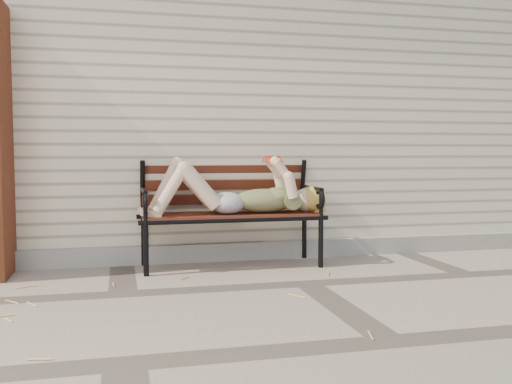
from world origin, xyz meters
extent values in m
plane|color=gray|center=(0.00, 0.00, 0.00)|extent=(80.00, 80.00, 0.00)
cube|color=beige|center=(0.00, 3.00, 1.50)|extent=(8.00, 4.00, 3.00)
cube|color=#A8A398|center=(0.00, 0.97, 0.07)|extent=(8.00, 0.10, 0.15)
cylinder|color=black|center=(-1.08, 0.51, 0.21)|extent=(0.04, 0.04, 0.41)
cylinder|color=black|center=(-1.08, 0.92, 0.21)|extent=(0.04, 0.04, 0.41)
cylinder|color=black|center=(0.28, 0.51, 0.21)|extent=(0.04, 0.04, 0.41)
cylinder|color=black|center=(0.28, 0.92, 0.21)|extent=(0.04, 0.04, 0.41)
cube|color=#572416|center=(-0.40, 0.72, 0.41)|extent=(1.40, 0.45, 0.03)
cylinder|color=black|center=(-0.40, 0.51, 0.40)|extent=(1.47, 0.04, 0.04)
cylinder|color=black|center=(-0.40, 0.92, 0.40)|extent=(1.47, 0.04, 0.04)
torus|color=black|center=(-0.40, 1.02, 0.87)|extent=(0.25, 0.03, 0.25)
ellipsoid|color=#0A2F48|center=(-0.14, 0.69, 0.52)|extent=(0.50, 0.29, 0.19)
ellipsoid|color=#0A2F48|center=(-0.03, 0.69, 0.56)|extent=(0.24, 0.28, 0.15)
ellipsoid|color=#9A9B9F|center=(-0.44, 0.69, 0.51)|extent=(0.28, 0.31, 0.17)
sphere|color=beige|center=(0.22, 0.69, 0.52)|extent=(0.20, 0.20, 0.20)
ellipsoid|color=tan|center=(0.26, 0.69, 0.53)|extent=(0.23, 0.23, 0.21)
cube|color=#B52C14|center=(-0.07, 0.69, 0.87)|extent=(0.13, 0.02, 0.02)
cube|color=beige|center=(-0.07, 0.65, 0.85)|extent=(0.13, 0.08, 0.05)
cube|color=beige|center=(-0.07, 0.73, 0.85)|extent=(0.13, 0.08, 0.05)
cube|color=#B52C14|center=(-0.07, 0.65, 0.85)|extent=(0.14, 0.09, 0.05)
cube|color=#B52C14|center=(-0.07, 0.73, 0.85)|extent=(0.14, 0.09, 0.05)
cylinder|color=#DEB76C|center=(-1.39, -0.01, 0.01)|extent=(0.01, 0.09, 0.01)
cylinder|color=#DEB76C|center=(-0.94, -0.53, 0.01)|extent=(0.16, 0.11, 0.01)
cylinder|color=#DEB76C|center=(-0.77, -0.63, 0.01)|extent=(0.11, 0.13, 0.01)
cylinder|color=#DEB76C|center=(-0.85, 0.18, 0.01)|extent=(0.02, 0.11, 0.01)
cylinder|color=#DEB76C|center=(-0.23, -0.67, 0.01)|extent=(0.07, 0.07, 0.01)
cylinder|color=#DEB76C|center=(-0.58, -0.20, 0.01)|extent=(0.04, 0.14, 0.01)
cylinder|color=#DEB76C|center=(-0.03, -0.73, 0.01)|extent=(0.08, 0.07, 0.01)
cylinder|color=#DEB76C|center=(-1.36, -0.11, 0.01)|extent=(0.12, 0.08, 0.01)
cylinder|color=#DEB76C|center=(-0.14, -0.92, 0.01)|extent=(0.09, 0.04, 0.01)
cylinder|color=#DEB76C|center=(-1.32, -0.73, 0.01)|extent=(0.06, 0.14, 0.01)
cylinder|color=#DEB76C|center=(-0.75, 0.00, 0.01)|extent=(0.10, 0.03, 0.01)
cylinder|color=#DEB76C|center=(-0.84, -0.03, 0.01)|extent=(0.05, 0.16, 0.01)
cylinder|color=#DEB76C|center=(-1.66, -0.71, 0.01)|extent=(0.12, 0.11, 0.01)
camera|label=1|loc=(-1.26, -3.72, 0.91)|focal=40.00mm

